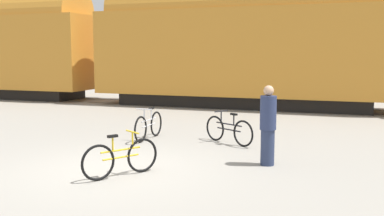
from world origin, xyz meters
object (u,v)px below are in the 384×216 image
freight_train (241,39)px  bicycle_black (229,130)px  bicycle_silver (149,126)px  person_in_navy (268,126)px  bicycle_yellow (121,158)px

freight_train → bicycle_black: 8.70m
bicycle_silver → person_in_navy: (3.62, -1.79, 0.48)m
freight_train → bicycle_black: (1.61, -8.14, -2.64)m
bicycle_black → person_in_navy: size_ratio=0.89×
person_in_navy → freight_train: bearing=-48.6°
bicycle_silver → bicycle_black: 2.26m
bicycle_black → freight_train: bearing=101.2°
bicycle_yellow → bicycle_black: 3.95m
bicycle_black → bicycle_yellow: bearing=-107.0°
bicycle_silver → person_in_navy: bearing=-26.3°
freight_train → person_in_navy: freight_train is taller
bicycle_yellow → freight_train: bearing=92.2°
bicycle_black → person_in_navy: person_in_navy is taller
freight_train → bicycle_silver: (-0.65, -8.29, -2.62)m
freight_train → bicycle_yellow: freight_train is taller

